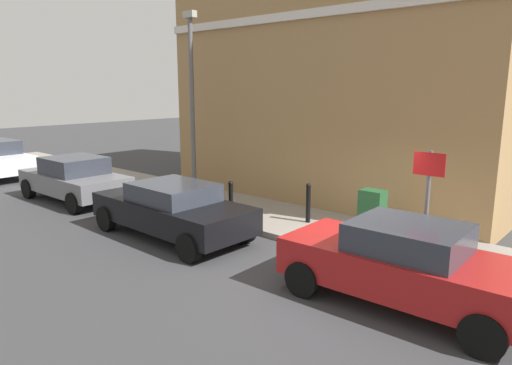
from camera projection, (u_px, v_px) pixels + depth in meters
ground at (338, 268)px, 9.38m from camera, size 80.00×80.00×0.00m
sidewalk at (205, 201)px, 14.61m from camera, size 2.68×30.00×0.15m
corner_building at (365, 49)px, 15.71m from camera, size 7.65×10.77×9.77m
car_red at (404, 264)px, 7.65m from camera, size 1.87×4.07×1.44m
car_black at (172, 209)px, 11.23m from camera, size 1.94×4.40×1.35m
car_grey at (75, 179)px, 14.85m from camera, size 1.95×4.09×1.43m
utility_cabinet at (372, 216)px, 10.70m from camera, size 0.46×0.61×1.15m
bollard_near_cabinet at (308, 201)px, 11.97m from camera, size 0.14×0.14×1.04m
bollard_far_kerb at (231, 199)px, 12.25m from camera, size 0.14×0.14×1.04m
street_sign at (428, 192)px, 8.73m from camera, size 0.08×0.60×2.30m
lamppost at (192, 97)px, 14.46m from camera, size 0.20×0.44×5.72m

